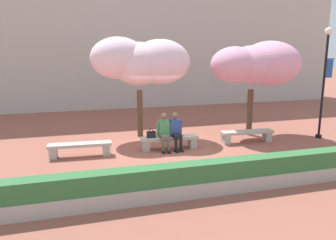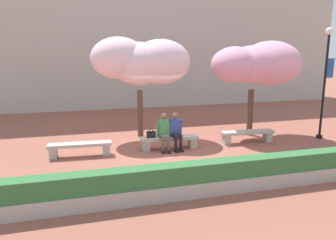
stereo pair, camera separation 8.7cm
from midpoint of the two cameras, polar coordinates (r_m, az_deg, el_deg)
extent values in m
plane|color=#8E5142|center=(11.56, 0.06, -5.05)|extent=(100.00, 100.00, 0.00)
cube|color=#B7B2A8|center=(21.58, -8.24, 16.07)|extent=(28.00, 4.00, 9.98)
cube|color=#ADA89E|center=(11.03, -15.31, -4.17)|extent=(2.04, 0.54, 0.10)
cube|color=#ADA89E|center=(11.16, -19.56, -5.45)|extent=(0.26, 0.35, 0.35)
cube|color=#ADA89E|center=(11.08, -10.90, -5.09)|extent=(0.26, 0.35, 0.35)
cube|color=#ADA89E|center=(11.45, 0.06, -3.14)|extent=(2.04, 0.54, 0.10)
cube|color=#ADA89E|center=(11.36, -4.07, -4.47)|extent=(0.26, 0.35, 0.35)
cube|color=#ADA89E|center=(11.72, 4.07, -3.96)|extent=(0.26, 0.35, 0.35)
cube|color=#ADA89E|center=(12.62, 13.43, -2.05)|extent=(2.04, 0.54, 0.10)
cube|color=#ADA89E|center=(12.33, 9.88, -3.30)|extent=(0.26, 0.35, 0.35)
cube|color=#ADA89E|center=(13.06, 16.69, -2.78)|extent=(0.26, 0.35, 0.35)
cube|color=black|center=(11.09, -1.01, -5.63)|extent=(0.12, 0.23, 0.06)
cylinder|color=brown|center=(11.09, -1.06, -4.51)|extent=(0.10, 0.10, 0.42)
cube|color=black|center=(11.12, -0.09, -5.58)|extent=(0.12, 0.23, 0.06)
cylinder|color=brown|center=(11.12, -0.14, -4.46)|extent=(0.10, 0.10, 0.42)
cube|color=brown|center=(11.20, -0.76, -2.90)|extent=(0.32, 0.43, 0.12)
cube|color=#428451|center=(11.35, -0.95, -1.30)|extent=(0.36, 0.25, 0.54)
sphere|color=brown|center=(11.26, -0.96, 0.70)|extent=(0.21, 0.21, 0.21)
cylinder|color=#428451|center=(11.30, -1.99, -1.57)|extent=(0.09, 0.09, 0.50)
cylinder|color=#428451|center=(11.37, 0.11, -1.48)|extent=(0.09, 0.09, 0.50)
cube|color=black|center=(11.20, 1.27, -5.46)|extent=(0.11, 0.22, 0.06)
cylinder|color=black|center=(11.20, 1.17, -4.34)|extent=(0.10, 0.10, 0.42)
cube|color=black|center=(11.26, 2.14, -5.37)|extent=(0.11, 0.22, 0.06)
cylinder|color=black|center=(11.25, 2.04, -4.26)|extent=(0.10, 0.10, 0.42)
cube|color=black|center=(11.32, 1.32, -2.75)|extent=(0.29, 0.41, 0.12)
cube|color=#2D4289|center=(11.45, 0.97, -1.18)|extent=(0.35, 0.23, 0.54)
sphere|color=brown|center=(11.37, 0.97, 0.81)|extent=(0.21, 0.21, 0.21)
cylinder|color=#2D4289|center=(11.38, -0.01, -1.47)|extent=(0.09, 0.09, 0.50)
cylinder|color=#2D4289|center=(11.51, 1.99, -1.32)|extent=(0.09, 0.09, 0.50)
cube|color=black|center=(11.28, -3.15, -2.55)|extent=(0.30, 0.14, 0.22)
cube|color=black|center=(11.25, -3.15, -2.11)|extent=(0.30, 0.15, 0.04)
torus|color=black|center=(11.24, -3.16, -1.76)|extent=(0.14, 0.02, 0.14)
cylinder|color=#513828|center=(13.09, -5.09, 1.10)|extent=(0.22, 0.22, 1.86)
ellipsoid|color=#F4CCDB|center=(12.87, -5.26, 9.72)|extent=(2.21, 2.32, 1.66)
ellipsoid|color=#F4CCDB|center=(12.73, -8.85, 10.62)|extent=(2.11, 2.01, 1.58)
ellipsoid|color=#F4CCDB|center=(12.83, -1.52, 10.10)|extent=(2.29, 2.14, 1.72)
cylinder|color=#513828|center=(13.73, 13.85, 1.30)|extent=(0.24, 0.24, 1.86)
ellipsoid|color=pink|center=(13.52, 14.26, 9.33)|extent=(1.99, 2.15, 1.49)
ellipsoid|color=pink|center=(13.18, 11.33, 9.46)|extent=(1.85, 1.94, 1.39)
ellipsoid|color=pink|center=(13.88, 17.09, 9.40)|extent=(2.36, 2.51, 1.77)
cylinder|color=black|center=(14.31, 24.57, -2.58)|extent=(0.24, 0.24, 0.12)
cylinder|color=black|center=(14.00, 25.25, 5.07)|extent=(0.09, 0.09, 3.96)
sphere|color=white|center=(13.95, 26.04, 13.75)|extent=(0.28, 0.28, 0.28)
cylinder|color=black|center=(14.06, 26.27, 9.56)|extent=(0.40, 0.02, 0.02)
cube|color=#234C93|center=(14.07, 26.13, 8.06)|extent=(0.30, 0.02, 0.70)
cube|color=#ADA89E|center=(8.16, 7.66, -11.22)|extent=(12.30, 0.50, 0.36)
cube|color=#336B38|center=(8.02, 7.74, -8.59)|extent=(12.20, 0.44, 0.44)
camera|label=1|loc=(0.04, -90.22, -0.05)|focal=35.00mm
camera|label=2|loc=(0.04, 89.78, 0.05)|focal=35.00mm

